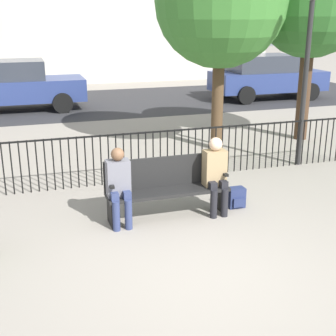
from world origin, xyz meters
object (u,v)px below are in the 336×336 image
(seated_person_1, at_px, (216,172))
(lamp_post, at_px, (308,50))
(tree_1, at_px, (221,2))
(parked_car_1, at_px, (266,76))
(seated_person_0, at_px, (119,183))
(tree_0, at_px, (312,3))
(park_bench, at_px, (166,185))
(backpack, at_px, (236,198))
(parked_car_0, at_px, (15,85))

(seated_person_1, distance_m, lamp_post, 3.63)
(tree_1, relative_size, parked_car_1, 1.12)
(seated_person_0, bearing_deg, tree_0, 34.28)
(park_bench, xyz_separation_m, parked_car_1, (6.75, 9.23, 0.34))
(backpack, height_order, tree_1, tree_1)
(park_bench, xyz_separation_m, backpack, (1.18, -0.02, -0.34))
(seated_person_1, xyz_separation_m, lamp_post, (2.67, 1.83, 1.66))
(seated_person_0, distance_m, backpack, 2.00)
(seated_person_0, bearing_deg, seated_person_1, 0.07)
(parked_car_0, relative_size, parked_car_1, 1.00)
(tree_0, bearing_deg, lamp_post, -123.62)
(park_bench, bearing_deg, tree_0, 37.41)
(seated_person_0, height_order, parked_car_0, parked_car_0)
(park_bench, bearing_deg, lamp_post, 26.40)
(seated_person_1, relative_size, parked_car_0, 0.29)
(tree_1, height_order, parked_car_1, tree_1)
(park_bench, xyz_separation_m, seated_person_0, (-0.76, -0.13, 0.16))
(seated_person_1, relative_size, backpack, 3.73)
(lamp_post, relative_size, parked_car_1, 0.84)
(park_bench, relative_size, tree_0, 0.41)
(backpack, relative_size, lamp_post, 0.09)
(park_bench, xyz_separation_m, parked_car_0, (-2.14, 9.61, 0.34))
(seated_person_1, height_order, tree_0, tree_0)
(tree_1, xyz_separation_m, parked_car_0, (-4.40, 6.26, -2.41))
(tree_0, bearing_deg, tree_1, -175.00)
(seated_person_1, bearing_deg, seated_person_0, -179.93)
(parked_car_0, bearing_deg, seated_person_0, -81.96)
(tree_0, bearing_deg, seated_person_0, -145.72)
(backpack, relative_size, tree_0, 0.07)
(park_bench, distance_m, lamp_post, 4.24)
(park_bench, bearing_deg, seated_person_1, -9.74)
(backpack, height_order, lamp_post, lamp_post)
(backpack, distance_m, lamp_post, 3.57)
(park_bench, xyz_separation_m, seated_person_1, (0.75, -0.13, 0.18))
(tree_0, bearing_deg, parked_car_1, 69.72)
(seated_person_1, height_order, parked_car_0, parked_car_0)
(parked_car_0, bearing_deg, tree_0, -41.65)
(lamp_post, bearing_deg, seated_person_1, -145.59)
(tree_1, bearing_deg, backpack, -107.90)
(seated_person_0, bearing_deg, parked_car_0, 98.04)
(seated_person_0, height_order, lamp_post, lamp_post)
(park_bench, height_order, parked_car_0, parked_car_0)
(tree_0, xyz_separation_m, lamp_post, (-1.24, -1.87, -0.92))
(tree_0, relative_size, parked_car_1, 1.09)
(seated_person_1, relative_size, parked_car_1, 0.29)
(backpack, relative_size, parked_car_1, 0.08)
(park_bench, distance_m, parked_car_0, 9.85)
(tree_0, height_order, parked_car_0, tree_0)
(park_bench, relative_size, parked_car_0, 0.45)
(park_bench, xyz_separation_m, tree_1, (2.27, 3.36, 2.75))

